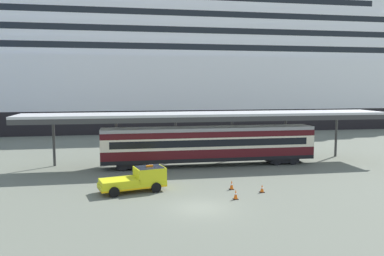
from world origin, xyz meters
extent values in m
plane|color=#616659|center=(0.00, 0.00, 0.00)|extent=(400.00, 400.00, 0.00)
cube|color=black|center=(-18.31, 54.17, 2.06)|extent=(158.76, 23.26, 4.12)
cube|color=white|center=(-18.31, 54.17, 8.94)|extent=(158.76, 23.26, 9.62)
cube|color=white|center=(-18.31, 54.17, 15.26)|extent=(146.06, 21.40, 3.03)
cube|color=black|center=(-18.31, 43.51, 15.41)|extent=(139.71, 0.12, 1.09)
cube|color=white|center=(-18.31, 54.17, 18.29)|extent=(140.22, 20.55, 3.03)
cube|color=black|center=(-18.31, 43.94, 18.44)|extent=(134.12, 0.12, 1.09)
cube|color=white|center=(-18.31, 54.17, 21.32)|extent=(134.37, 19.69, 3.03)
cube|color=black|center=(-18.31, 44.37, 21.47)|extent=(128.53, 0.12, 1.09)
cube|color=white|center=(-18.31, 54.17, 24.34)|extent=(128.53, 18.83, 3.03)
cube|color=#BDBDBD|center=(3.69, 14.34, 5.45)|extent=(38.62, 5.09, 0.25)
cube|color=#363636|center=(3.69, 11.89, 5.08)|extent=(38.62, 0.20, 0.50)
cylinder|color=#363636|center=(-12.40, 16.49, 2.66)|extent=(0.28, 0.28, 5.33)
cylinder|color=#363636|center=(-5.97, 16.49, 2.66)|extent=(0.28, 0.28, 5.33)
cylinder|color=#363636|center=(0.47, 16.49, 2.66)|extent=(0.28, 0.28, 5.33)
cylinder|color=#363636|center=(6.91, 16.49, 2.66)|extent=(0.28, 0.28, 5.33)
cylinder|color=#363636|center=(13.34, 16.49, 2.66)|extent=(0.28, 0.28, 5.33)
cylinder|color=#363636|center=(19.78, 16.49, 2.66)|extent=(0.28, 0.28, 5.33)
cube|color=black|center=(3.69, 13.84, 0.85)|extent=(22.33, 2.80, 0.40)
cube|color=#470F14|center=(3.69, 13.84, 1.50)|extent=(22.33, 2.80, 0.90)
cube|color=beige|center=(3.69, 13.84, 2.55)|extent=(22.33, 2.80, 1.20)
cube|color=black|center=(3.69, 12.47, 2.60)|extent=(20.55, 0.08, 0.72)
cube|color=#470F14|center=(3.69, 13.84, 3.45)|extent=(22.33, 2.80, 0.60)
cube|color=#A1A1A1|center=(3.69, 13.84, 3.93)|extent=(22.33, 2.69, 0.36)
cube|color=black|center=(-4.35, 13.84, 0.45)|extent=(3.20, 2.35, 0.50)
cylinder|color=black|center=(-5.25, 12.66, 0.42)|extent=(0.84, 0.12, 0.84)
cylinder|color=black|center=(-3.45, 12.66, 0.42)|extent=(0.84, 0.12, 0.84)
cube|color=black|center=(11.73, 13.84, 0.45)|extent=(3.20, 2.35, 0.50)
cylinder|color=black|center=(10.83, 12.66, 0.42)|extent=(0.84, 0.12, 0.84)
cylinder|color=black|center=(12.63, 12.66, 0.42)|extent=(0.84, 0.12, 0.84)
cube|color=yellow|center=(-4.56, 5.00, 0.58)|extent=(5.53, 3.17, 0.36)
cube|color=#F2B20C|center=(-4.56, 5.00, 0.45)|extent=(5.53, 3.19, 0.12)
cube|color=yellow|center=(-3.15, 5.34, 1.31)|extent=(2.68, 2.41, 1.10)
cube|color=#19232D|center=(-3.15, 5.34, 1.66)|extent=(2.46, 2.28, 0.44)
cube|color=orange|center=(-3.15, 5.34, 1.94)|extent=(0.59, 0.33, 0.16)
cube|color=yellow|center=(-5.57, 4.75, 0.94)|extent=(3.28, 2.55, 0.36)
cylinder|color=black|center=(-3.18, 6.36, 0.40)|extent=(0.84, 0.43, 0.80)
cylinder|color=black|center=(-2.71, 4.42, 0.40)|extent=(0.84, 0.43, 0.80)
cylinder|color=black|center=(-6.41, 5.58, 0.40)|extent=(0.84, 0.43, 0.80)
cylinder|color=black|center=(-5.94, 3.63, 0.40)|extent=(0.84, 0.43, 0.80)
cube|color=black|center=(2.96, 1.54, 0.02)|extent=(0.36, 0.36, 0.04)
cone|color=#EA590F|center=(2.96, 1.54, 0.39)|extent=(0.30, 0.30, 0.71)
cylinder|color=white|center=(2.96, 1.54, 0.43)|extent=(0.17, 0.17, 0.10)
cube|color=black|center=(3.42, 4.25, 0.02)|extent=(0.36, 0.36, 0.04)
cone|color=#EA590F|center=(3.42, 4.25, 0.40)|extent=(0.30, 0.30, 0.71)
cylinder|color=white|center=(3.42, 4.25, 0.43)|extent=(0.17, 0.17, 0.10)
cube|color=black|center=(5.55, 2.99, 0.02)|extent=(0.36, 0.36, 0.04)
cone|color=#EA590F|center=(5.55, 2.99, 0.34)|extent=(0.30, 0.30, 0.60)
cylinder|color=white|center=(5.55, 2.99, 0.37)|extent=(0.17, 0.17, 0.08)
camera|label=1|loc=(-5.07, -25.23, 8.32)|focal=35.93mm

